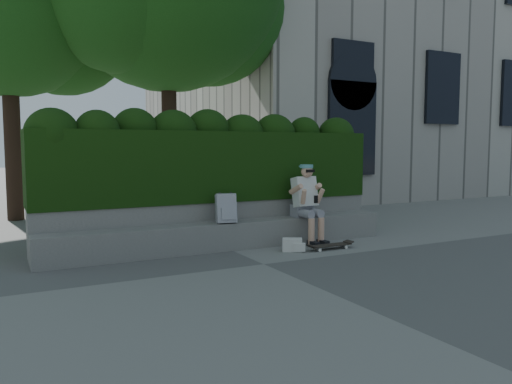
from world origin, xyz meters
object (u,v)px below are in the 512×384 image
skateboard (330,245)px  backpack_ground (292,245)px  person (306,200)px  backpack_plaid (226,209)px

skateboard → backpack_ground: 0.65m
person → skateboard: bearing=-86.1°
skateboard → backpack_ground: size_ratio=2.39×
skateboard → backpack_plaid: backpack_plaid is taller
backpack_ground → person: bearing=70.7°
skateboard → backpack_ground: bearing=164.7°
backpack_plaid → backpack_ground: bearing=-19.0°
backpack_plaid → skateboard: bearing=-13.3°
backpack_plaid → backpack_ground: backpack_plaid is taller
backpack_ground → skateboard: bearing=15.8°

